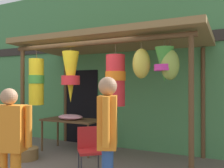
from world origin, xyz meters
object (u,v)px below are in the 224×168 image
object	(u,v)px
folding_chair	(90,147)
vendor_in_orange	(9,140)
flower_heap_on_table	(71,117)
wicker_basket_by_table	(27,154)
shopper_by_bananas	(108,133)
display_table	(72,122)

from	to	relation	value
folding_chair	vendor_in_orange	size ratio (longest dim) A/B	0.54
flower_heap_on_table	vendor_in_orange	size ratio (longest dim) A/B	0.41
wicker_basket_by_table	vendor_in_orange	xyz separation A→B (m)	(1.48, -1.75, 0.79)
folding_chair	wicker_basket_by_table	bearing A→B (deg)	173.08
shopper_by_bananas	vendor_in_orange	bearing A→B (deg)	-156.99
flower_heap_on_table	folding_chair	distance (m)	1.68
flower_heap_on_table	shopper_by_bananas	distance (m)	3.04
display_table	wicker_basket_by_table	bearing A→B (deg)	-115.86
wicker_basket_by_table	shopper_by_bananas	size ratio (longest dim) A/B	0.29
display_table	shopper_by_bananas	size ratio (longest dim) A/B	0.83
vendor_in_orange	wicker_basket_by_table	bearing A→B (deg)	130.20
display_table	shopper_by_bananas	distance (m)	3.11
flower_heap_on_table	vendor_in_orange	xyz separation A→B (m)	(0.98, -2.66, 0.08)
vendor_in_orange	shopper_by_bananas	bearing A→B (deg)	23.01
flower_heap_on_table	folding_chair	world-z (taller)	flower_heap_on_table
flower_heap_on_table	wicker_basket_by_table	bearing A→B (deg)	-118.57
folding_chair	wicker_basket_by_table	xyz separation A→B (m)	(-1.71, 0.21, -0.38)
vendor_in_orange	flower_heap_on_table	bearing A→B (deg)	110.28
flower_heap_on_table	wicker_basket_by_table	world-z (taller)	flower_heap_on_table
display_table	vendor_in_orange	xyz separation A→B (m)	(1.00, -2.72, 0.22)
shopper_by_bananas	wicker_basket_by_table	bearing A→B (deg)	154.23
shopper_by_bananas	flower_heap_on_table	bearing A→B (deg)	134.32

